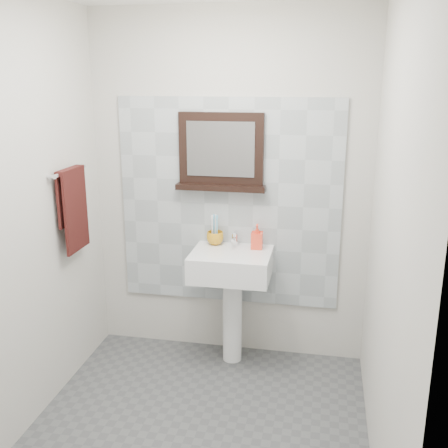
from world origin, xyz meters
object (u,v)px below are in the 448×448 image
(pedestal_sink, at_px, (231,276))
(toothbrush_cup, at_px, (215,238))
(soap_dispenser, at_px, (257,237))
(hand_towel, at_px, (73,203))
(framed_mirror, at_px, (221,154))

(pedestal_sink, relative_size, toothbrush_cup, 7.86)
(soap_dispenser, height_order, hand_towel, hand_towel)
(framed_mirror, xyz_separation_m, hand_towel, (-0.89, -0.50, -0.28))
(toothbrush_cup, xyz_separation_m, hand_towel, (-0.86, -0.45, 0.33))
(toothbrush_cup, relative_size, framed_mirror, 0.19)
(toothbrush_cup, height_order, soap_dispenser, soap_dispenser)
(soap_dispenser, relative_size, framed_mirror, 0.28)
(soap_dispenser, xyz_separation_m, hand_towel, (-1.17, -0.41, 0.29))
(pedestal_sink, bearing_deg, hand_towel, -162.80)
(pedestal_sink, relative_size, soap_dispenser, 5.43)
(soap_dispenser, distance_m, hand_towel, 1.27)
(hand_towel, bearing_deg, soap_dispenser, 19.53)
(toothbrush_cup, bearing_deg, pedestal_sink, -43.24)
(pedestal_sink, relative_size, framed_mirror, 1.51)
(hand_towel, bearing_deg, framed_mirror, 29.10)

